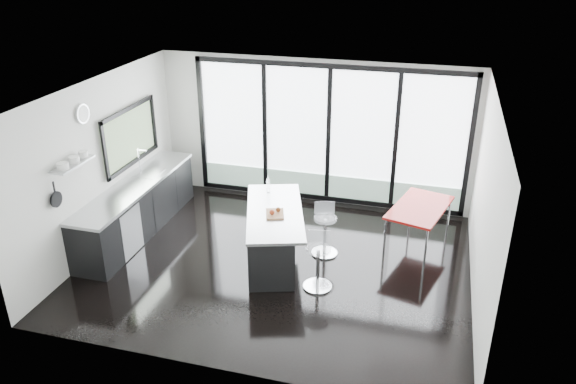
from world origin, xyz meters
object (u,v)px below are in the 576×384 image
(bar_stool_far, at_px, (325,236))
(bar_stool_near, at_px, (318,268))
(red_table, at_px, (418,226))
(island, at_px, (271,234))

(bar_stool_far, bearing_deg, bar_stool_near, -102.60)
(bar_stool_near, height_order, bar_stool_far, bar_stool_near)
(bar_stool_far, xyz_separation_m, red_table, (1.45, 0.70, 0.02))
(bar_stool_near, bearing_deg, island, 135.72)
(bar_stool_near, height_order, red_table, red_table)
(bar_stool_near, bearing_deg, red_table, 42.16)
(bar_stool_near, xyz_separation_m, bar_stool_far, (-0.10, 0.98, -0.00))
(bar_stool_near, relative_size, red_table, 0.50)
(island, distance_m, bar_stool_near, 1.14)
(island, bearing_deg, red_table, 24.19)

